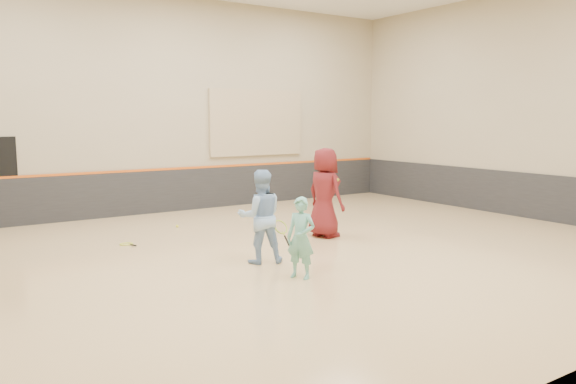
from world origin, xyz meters
TOP-DOWN VIEW (x-y plane):
  - room at (0.00, 0.00)m, footprint 15.04×12.04m
  - wainscot_back at (0.00, 5.97)m, footprint 14.90×0.04m
  - wainscot_right at (7.47, 0.00)m, footprint 0.04×11.90m
  - accent_stripe at (0.00, 5.96)m, footprint 14.90×0.03m
  - acoustic_panel at (2.80, 5.95)m, footprint 3.20×0.08m
  - girl at (-0.79, -1.56)m, footprint 0.53×0.59m
  - instructor at (-0.83, -0.33)m, footprint 1.01×0.90m
  - young_man at (1.54, 0.84)m, footprint 0.75×1.04m
  - held_racket at (-0.50, -0.49)m, footprint 0.42×0.42m
  - spare_racket at (-2.44, 2.50)m, footprint 0.61×0.61m
  - ball_under_racket at (0.10, -0.12)m, footprint 0.07×0.07m
  - ball_in_hand at (1.72, 0.62)m, footprint 0.07×0.07m
  - ball_beside_spare at (-0.81, 3.66)m, footprint 0.07×0.07m

SIDE VIEW (x-z plane):
  - spare_racket at x=-2.44m, z-range 0.00..0.06m
  - ball_under_racket at x=0.10m, z-range 0.00..0.07m
  - ball_beside_spare at x=-0.81m, z-range 0.00..0.07m
  - wainscot_back at x=0.00m, z-range 0.00..1.20m
  - wainscot_right at x=7.47m, z-range 0.00..1.20m
  - held_racket at x=-0.50m, z-range 0.38..0.93m
  - girl at x=-0.79m, z-range 0.00..1.36m
  - room at x=0.00m, z-range -2.30..3.92m
  - instructor at x=-0.83m, z-range 0.00..1.72m
  - young_man at x=1.54m, z-range 0.00..1.99m
  - accent_stripe at x=0.00m, z-range 1.19..1.25m
  - ball_in_hand at x=1.72m, z-range 1.26..1.32m
  - acoustic_panel at x=2.80m, z-range 1.50..3.50m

